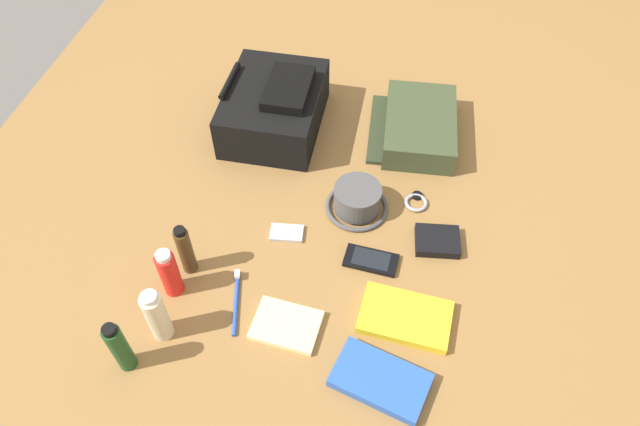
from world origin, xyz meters
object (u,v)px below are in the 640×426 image
media_player (287,233)px  toothbrush (236,298)px  cologne_bottle (185,250)px  wallet (437,243)px  toiletry_pouch (418,126)px  bucket_hat (357,200)px  wristwatch (416,202)px  lotion_bottle (157,315)px  notepad (286,325)px  travel_guidebook (405,317)px  cell_phone (371,260)px  paperback_novel (380,380)px  backpack (275,107)px  shampoo_bottle (119,347)px  sunscreen_spray (169,273)px

media_player → toothbrush: toothbrush is taller
cologne_bottle → wallet: cologne_bottle is taller
toiletry_pouch → bucket_hat: bearing=158.7°
wristwatch → toothbrush: (-0.39, 0.38, 0.00)m
lotion_bottle → wallet: bearing=-56.8°
notepad → travel_guidebook: bearing=-69.8°
toothbrush → wallet: bearing=-59.4°
cologne_bottle → media_player: (0.15, -0.20, -0.07)m
cell_phone → paperback_novel: bearing=-166.6°
backpack → notepad: backpack is taller
cologne_bottle → toothbrush: 0.16m
toiletry_pouch → toothbrush: toiletry_pouch is taller
cologne_bottle → media_player: cologne_bottle is taller
backpack → shampoo_bottle: size_ratio=2.12×
cell_phone → travel_guidebook: bearing=-143.6°
toiletry_pouch → toothbrush: size_ratio=1.87×
media_player → toothbrush: 0.22m
cell_phone → cologne_bottle: bearing=105.2°
toothbrush → wallet: wallet is taller
wristwatch → notepad: bearing=150.6°
wristwatch → notepad: 0.49m
sunscreen_spray → shampoo_bottle: bearing=172.0°
toiletry_pouch → notepad: size_ratio=2.11×
media_player → wristwatch: same height
lotion_bottle → cell_phone: size_ratio=1.20×
bucket_hat → shampoo_bottle: 0.68m
travel_guidebook → media_player: travel_guidebook is taller
lotion_bottle → notepad: size_ratio=1.07×
lotion_bottle → toiletry_pouch: bearing=-32.3°
paperback_novel → cell_phone: paperback_novel is taller
travel_guidebook → wristwatch: (0.35, 0.02, -0.00)m
cologne_bottle → cell_phone: size_ratio=1.17×
paperback_novel → wallet: 0.40m
lotion_bottle → paperback_novel: bearing=-91.0°
cell_phone → wallet: size_ratio=1.22×
lotion_bottle → travel_guidebook: (0.15, -0.53, -0.07)m
shampoo_bottle → cologne_bottle: size_ratio=1.04×
travel_guidebook → cell_phone: size_ratio=1.58×
backpack → toiletry_pouch: backpack is taller
bucket_hat → lotion_bottle: lotion_bottle is taller
bucket_hat → notepad: 0.39m
shampoo_bottle → paperback_novel: bearing=-81.7°
cologne_bottle → notepad: 0.30m
shampoo_bottle → wristwatch: bearing=-43.2°
lotion_bottle → toothbrush: (0.12, -0.13, -0.07)m
paperback_novel → notepad: 0.24m
toiletry_pouch → cologne_bottle: 0.76m
toiletry_pouch → lotion_bottle: 0.90m
cell_phone → bucket_hat: bearing=22.3°
backpack → sunscreen_spray: bearing=172.1°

